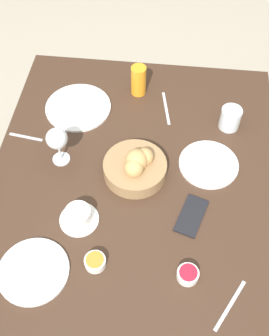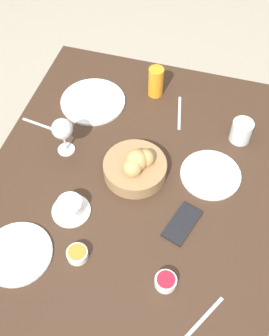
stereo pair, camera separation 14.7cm
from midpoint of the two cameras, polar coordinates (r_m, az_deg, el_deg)
The scene contains 16 objects.
ground_plane at distance 2.11m, azimuth 1.85°, elevation -12.83°, with size 10.00×10.00×0.00m, color #A89E89.
dining_table at distance 1.55m, azimuth 2.46°, elevation -3.67°, with size 1.25×1.02×0.71m.
bread_basket at distance 1.46m, azimuth 2.98°, elevation -0.01°, with size 0.22×0.22×0.12m.
plate_near_left at distance 1.72m, azimuth -3.20°, elevation 8.86°, with size 0.26×0.26×0.01m.
plate_near_right at distance 1.36m, azimuth -12.59°, elevation -11.49°, with size 0.22×0.22×0.01m.
plate_far_center at distance 1.52m, azimuth 13.00°, elevation -1.06°, with size 0.21×0.21×0.01m.
juice_glass at distance 1.72m, azimuth 5.40°, elevation 11.41°, with size 0.06×0.06×0.13m.
water_tumbler at distance 1.63m, azimuth 16.82°, elevation 4.64°, with size 0.08×0.08×0.09m.
wine_glass at distance 1.48m, azimuth -6.97°, elevation 4.96°, with size 0.08×0.08×0.16m.
coffee_cup at distance 1.39m, azimuth -5.71°, elevation -5.54°, with size 0.13×0.13×0.06m.
jam_bowl_berry at distance 1.30m, azimuth 7.60°, elevation -15.24°, with size 0.07×0.07×0.03m.
jam_bowl_honey at distance 1.32m, azimuth -4.57°, elevation -11.79°, with size 0.07×0.07×0.03m.
fork_silver at distance 1.70m, azimuth 8.60°, elevation 7.25°, with size 0.18×0.05×0.00m.
knife_silver at distance 1.29m, azimuth 12.62°, elevation -19.66°, with size 0.16×0.10×0.00m.
spoon_coffee at distance 1.67m, azimuth -10.59°, elevation 5.74°, with size 0.03×0.13×0.00m.
cell_phone at distance 1.40m, azimuth 9.49°, elevation -7.65°, with size 0.17×0.12×0.01m.
Camera 2 is at (0.80, 0.24, 1.93)m, focal length 45.00 mm.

